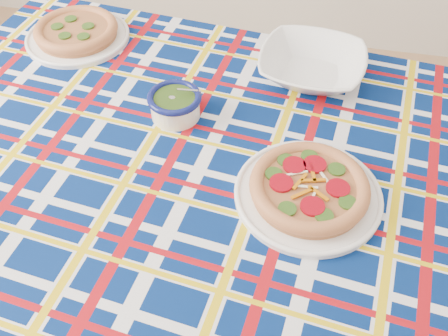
% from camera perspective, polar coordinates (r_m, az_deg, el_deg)
% --- Properties ---
extents(dining_table, '(1.73, 1.20, 0.76)m').
position_cam_1_polar(dining_table, '(1.15, 1.19, -2.24)').
color(dining_table, brown).
rests_on(dining_table, floor).
extents(tablecloth, '(1.77, 1.24, 0.11)m').
position_cam_1_polar(tablecloth, '(1.13, 1.21, -1.42)').
color(tablecloth, '#041C56').
rests_on(tablecloth, dining_table).
extents(main_focaccia_plate, '(0.34, 0.34, 0.06)m').
position_cam_1_polar(main_focaccia_plate, '(1.02, 9.72, -2.19)').
color(main_focaccia_plate, '#A5643A').
rests_on(main_focaccia_plate, tablecloth).
extents(pesto_bowl, '(0.14, 0.14, 0.08)m').
position_cam_1_polar(pesto_bowl, '(1.18, -5.64, 7.40)').
color(pesto_bowl, '#20370F').
rests_on(pesto_bowl, tablecloth).
extents(serving_bowl, '(0.29, 0.29, 0.07)m').
position_cam_1_polar(serving_bowl, '(1.32, 10.00, 11.44)').
color(serving_bowl, white).
rests_on(serving_bowl, tablecloth).
extents(second_focaccia_plate, '(0.36, 0.36, 0.05)m').
position_cam_1_polar(second_focaccia_plate, '(1.51, -16.52, 14.80)').
color(second_focaccia_plate, '#A5643A').
rests_on(second_focaccia_plate, tablecloth).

